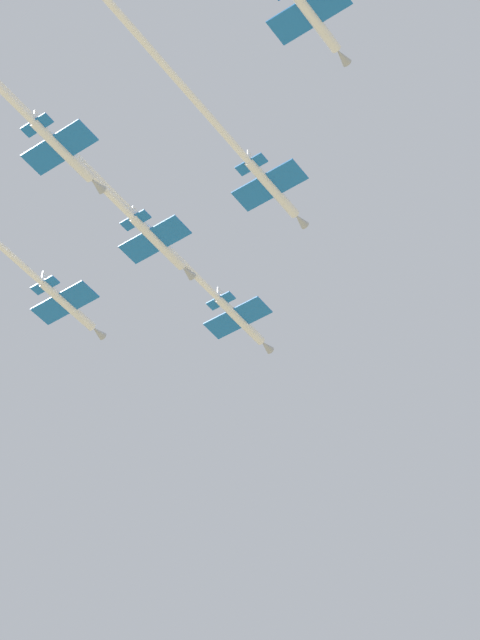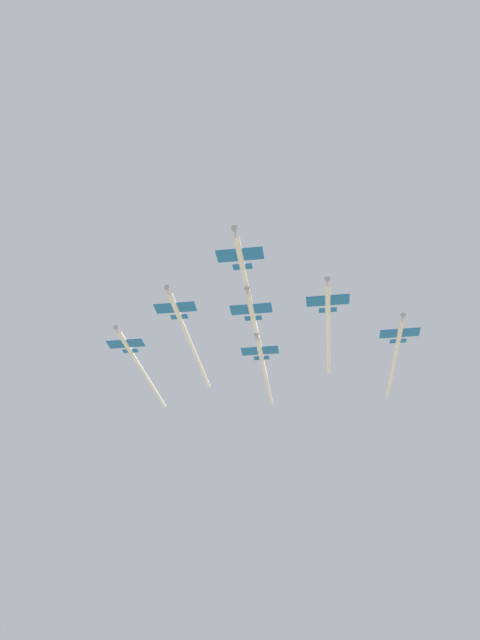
{
  "view_description": "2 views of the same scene",
  "coord_description": "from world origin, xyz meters",
  "px_view_note": "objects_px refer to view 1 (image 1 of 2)",
  "views": [
    {
      "loc": [
        -107.73,
        35.12,
        2.93
      ],
      "look_at": [
        11.46,
        12.66,
        124.19
      ],
      "focal_mm": 67.49,
      "sensor_mm": 36.0,
      "label": 1
    },
    {
      "loc": [
        83.4,
        -43.83,
        52.18
      ],
      "look_at": [
        1.19,
        20.86,
        116.45
      ],
      "focal_mm": 32.5,
      "sensor_mm": 36.0,
      "label": 2
    }
  ],
  "objects_px": {
    "jet_lead": "(197,277)",
    "jet_port_outer": "(113,197)",
    "jet_starboard_inner": "(217,125)",
    "jet_port_trail": "(16,105)",
    "jet_port_inner": "(22,265)"
  },
  "relations": [
    {
      "from": "jet_lead",
      "to": "jet_port_outer",
      "type": "relative_size",
      "value": 1.05
    },
    {
      "from": "jet_lead",
      "to": "jet_port_outer",
      "type": "height_order",
      "value": "jet_lead"
    },
    {
      "from": "jet_starboard_inner",
      "to": "jet_port_trail",
      "type": "relative_size",
      "value": 1.22
    },
    {
      "from": "jet_port_trail",
      "to": "jet_lead",
      "type": "bearing_deg",
      "value": 90.0
    },
    {
      "from": "jet_lead",
      "to": "jet_port_outer",
      "type": "xyz_separation_m",
      "value": [
        -12.57,
        12.98,
        -0.87
      ]
    },
    {
      "from": "jet_port_inner",
      "to": "jet_starboard_inner",
      "type": "height_order",
      "value": "jet_starboard_inner"
    },
    {
      "from": "jet_port_inner",
      "to": "jet_starboard_inner",
      "type": "relative_size",
      "value": 0.87
    },
    {
      "from": "jet_lead",
      "to": "jet_port_trail",
      "type": "bearing_deg",
      "value": -90.0
    },
    {
      "from": "jet_lead",
      "to": "jet_port_inner",
      "type": "distance_m",
      "value": 23.81
    },
    {
      "from": "jet_port_inner",
      "to": "jet_port_trail",
      "type": "relative_size",
      "value": 1.06
    },
    {
      "from": "jet_port_trail",
      "to": "jet_starboard_inner",
      "type": "bearing_deg",
      "value": 44.46
    },
    {
      "from": "jet_lead",
      "to": "jet_starboard_inner",
      "type": "distance_m",
      "value": 25.78
    },
    {
      "from": "jet_lead",
      "to": "jet_port_inner",
      "type": "height_order",
      "value": "jet_lead"
    },
    {
      "from": "jet_lead",
      "to": "jet_port_trail",
      "type": "xyz_separation_m",
      "value": [
        -25.1,
        25.93,
        -1.42
      ]
    },
    {
      "from": "jet_lead",
      "to": "jet_port_inner",
      "type": "xyz_separation_m",
      "value": [
        1.08,
        23.76,
        -1.2
      ]
    }
  ]
}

